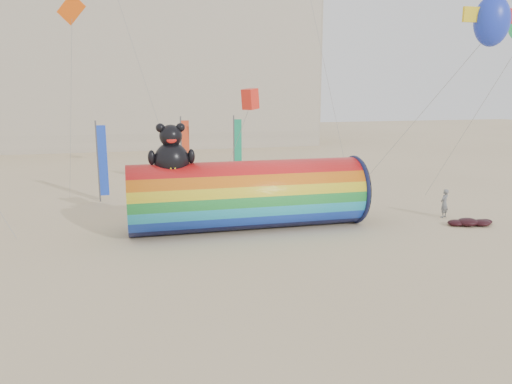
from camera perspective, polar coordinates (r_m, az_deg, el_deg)
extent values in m
plane|color=#CCB58C|center=(22.55, -0.32, -6.81)|extent=(160.00, 160.00, 0.00)
cube|color=#B7AD99|center=(67.19, -20.48, 13.49)|extent=(60.00, 15.00, 20.00)
cube|color=#28303D|center=(59.71, -21.31, 14.21)|extent=(59.50, 0.12, 17.00)
cylinder|color=red|center=(25.79, -0.93, -0.34)|extent=(12.14, 3.54, 3.54)
torus|color=#0F1438|center=(27.71, 11.14, 0.29)|extent=(0.24, 3.71, 3.71)
cylinder|color=black|center=(27.77, 11.40, 0.30)|extent=(0.06, 3.51, 3.51)
ellipsoid|color=black|center=(24.88, -9.62, 3.54)|extent=(1.73, 1.55, 1.82)
ellipsoid|color=yellow|center=(24.34, -9.51, 3.13)|extent=(0.89, 0.39, 0.78)
sphere|color=black|center=(24.74, -9.72, 6.33)|extent=(1.11, 1.11, 1.11)
sphere|color=black|center=(24.67, -10.89, 7.21)|extent=(0.45, 0.45, 0.45)
sphere|color=black|center=(24.74, -8.62, 7.31)|extent=(0.45, 0.45, 0.45)
ellipsoid|color=red|center=(24.30, -9.63, 5.88)|extent=(0.49, 0.18, 0.31)
ellipsoid|color=black|center=(24.70, -11.85, 3.87)|extent=(0.36, 0.36, 0.73)
ellipsoid|color=black|center=(24.84, -7.41, 4.07)|extent=(0.36, 0.36, 0.73)
imported|color=slate|center=(30.06, 20.72, -1.23)|extent=(0.71, 0.63, 1.63)
ellipsoid|color=#350910|center=(28.87, 23.04, -3.18)|extent=(1.17, 0.99, 0.41)
ellipsoid|color=#350910|center=(29.15, 24.37, -3.22)|extent=(0.99, 0.84, 0.34)
ellipsoid|color=#350910|center=(28.64, 21.89, -3.29)|extent=(0.91, 0.77, 0.32)
ellipsoid|color=#350910|center=(29.37, 23.04, -3.07)|extent=(0.78, 0.66, 0.27)
ellipsoid|color=#350910|center=(29.69, 24.77, -3.08)|extent=(0.73, 0.62, 0.25)
cylinder|color=#59595E|center=(33.29, -17.62, 3.32)|extent=(0.10, 0.10, 5.20)
cube|color=blue|center=(33.26, -17.09, 3.43)|extent=(0.56, 0.06, 4.50)
cylinder|color=#59595E|center=(36.76, -8.52, 4.50)|extent=(0.10, 0.10, 5.20)
cube|color=#E34420|center=(36.79, -8.04, 4.60)|extent=(0.56, 0.06, 4.50)
cylinder|color=#59595E|center=(37.80, -2.53, 4.82)|extent=(0.10, 0.10, 5.20)
cube|color=#169566|center=(37.86, -2.07, 4.91)|extent=(0.56, 0.06, 4.50)
ellipsoid|color=#1C34CC|center=(23.38, 25.37, 17.26)|extent=(1.53, 1.19, 2.03)
cube|color=#FA2D1B|center=(32.33, -0.67, 10.58)|extent=(0.80, 0.80, 1.28)
cube|color=#FF5B0D|center=(29.83, -20.36, 19.00)|extent=(0.98, 0.06, 1.37)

